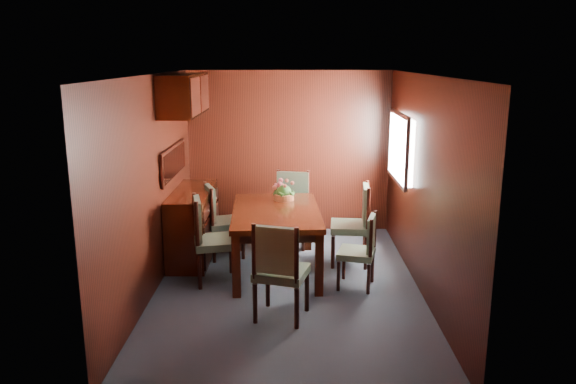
{
  "coord_description": "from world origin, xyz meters",
  "views": [
    {
      "loc": [
        0.05,
        -6.04,
        2.58
      ],
      "look_at": [
        0.0,
        0.32,
        1.05
      ],
      "focal_mm": 35.0,
      "sensor_mm": 36.0,
      "label": 1
    }
  ],
  "objects_px": {
    "sideboard": "(193,224)",
    "chair_right_near": "(362,247)",
    "dining_table": "(276,218)",
    "flower_centerpiece": "(284,190)",
    "chair_left_near": "(208,235)",
    "chair_head": "(279,266)"
  },
  "relations": [
    {
      "from": "dining_table",
      "to": "chair_head",
      "type": "relative_size",
      "value": 1.67
    },
    {
      "from": "dining_table",
      "to": "sideboard",
      "type": "bearing_deg",
      "value": 153.18
    },
    {
      "from": "sideboard",
      "to": "chair_right_near",
      "type": "distance_m",
      "value": 2.32
    },
    {
      "from": "chair_left_near",
      "to": "chair_head",
      "type": "bearing_deg",
      "value": 27.47
    },
    {
      "from": "dining_table",
      "to": "flower_centerpiece",
      "type": "distance_m",
      "value": 0.54
    },
    {
      "from": "chair_left_near",
      "to": "flower_centerpiece",
      "type": "relative_size",
      "value": 3.69
    },
    {
      "from": "sideboard",
      "to": "chair_left_near",
      "type": "relative_size",
      "value": 1.36
    },
    {
      "from": "sideboard",
      "to": "chair_right_near",
      "type": "relative_size",
      "value": 1.61
    },
    {
      "from": "chair_right_near",
      "to": "chair_left_near",
      "type": "bearing_deg",
      "value": 99.91
    },
    {
      "from": "chair_left_near",
      "to": "flower_centerpiece",
      "type": "bearing_deg",
      "value": 120.9
    },
    {
      "from": "chair_left_near",
      "to": "flower_centerpiece",
      "type": "height_order",
      "value": "flower_centerpiece"
    },
    {
      "from": "sideboard",
      "to": "dining_table",
      "type": "relative_size",
      "value": 0.81
    },
    {
      "from": "sideboard",
      "to": "flower_centerpiece",
      "type": "bearing_deg",
      "value": -0.57
    },
    {
      "from": "chair_head",
      "to": "flower_centerpiece",
      "type": "xyz_separation_m",
      "value": [
        0.02,
        1.83,
        0.34
      ]
    },
    {
      "from": "flower_centerpiece",
      "to": "chair_right_near",
      "type": "bearing_deg",
      "value": -47.32
    },
    {
      "from": "chair_left_near",
      "to": "chair_right_near",
      "type": "xyz_separation_m",
      "value": [
        1.77,
        -0.15,
        -0.09
      ]
    },
    {
      "from": "dining_table",
      "to": "chair_right_near",
      "type": "bearing_deg",
      "value": -30.06
    },
    {
      "from": "chair_left_near",
      "to": "chair_head",
      "type": "distance_m",
      "value": 1.31
    },
    {
      "from": "sideboard",
      "to": "chair_left_near",
      "type": "bearing_deg",
      "value": -68.91
    },
    {
      "from": "sideboard",
      "to": "chair_right_near",
      "type": "height_order",
      "value": "sideboard"
    },
    {
      "from": "chair_head",
      "to": "flower_centerpiece",
      "type": "height_order",
      "value": "flower_centerpiece"
    },
    {
      "from": "sideboard",
      "to": "flower_centerpiece",
      "type": "xyz_separation_m",
      "value": [
        1.19,
        -0.01,
        0.47
      ]
    }
  ]
}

